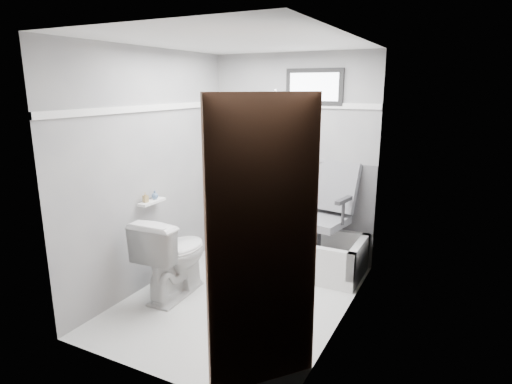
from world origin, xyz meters
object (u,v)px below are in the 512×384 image
Objects in this scene: soap_bottle_a at (145,197)px; soap_bottle_b at (155,195)px; office_chair at (319,214)px; bathtub at (296,250)px; toilet at (174,256)px; door at (280,273)px.

soap_bottle_a reaches higher than soap_bottle_b.
office_chair is 12.57× the size of soap_bottle_b.
soap_bottle_a reaches higher than bathtub.
soap_bottle_a is (-1.16, -1.14, 0.76)m from bathtub.
toilet is 9.48× the size of soap_bottle_b.
bathtub is at bearing 44.49° from soap_bottle_a.
soap_bottle_b is (0.00, 0.14, -0.01)m from soap_bottle_a.
door reaches higher than toilet.
bathtub is 2.47m from door.
office_chair is 2.32m from door.
soap_bottle_a is at bearing -3.00° from toilet.
soap_bottle_a is at bearing -90.00° from soap_bottle_b.
door is at bearing -32.26° from soap_bottle_b.
toilet is (-0.84, -1.14, 0.20)m from bathtub.
toilet is at bearing 146.23° from door.
door is 19.63× the size of soap_bottle_a.
office_chair reaches higher than bathtub.
soap_bottle_b is (-0.32, 0.14, 0.55)m from toilet.
soap_bottle_a is at bearing -135.51° from bathtub.
soap_bottle_b reaches higher than bathtub.
soap_bottle_b reaches higher than toilet.
office_chair is at bearing 7.09° from bathtub.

